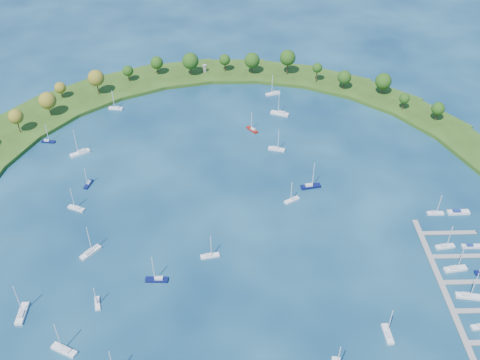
{
  "coord_description": "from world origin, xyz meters",
  "views": [
    {
      "loc": [
        -0.55,
        -187.68,
        154.6
      ],
      "look_at": [
        5.0,
        5.0,
        4.0
      ],
      "focal_mm": 40.7,
      "sensor_mm": 36.0,
      "label": 1
    }
  ],
  "objects_px": {
    "dock_system": "(467,296)",
    "moored_boat_9": "(90,252)",
    "moored_boat_17": "(280,113)",
    "docked_boat_8": "(445,246)",
    "moored_boat_13": "(48,141)",
    "docked_boat_4": "(468,296)",
    "moored_boat_7": "(157,279)",
    "moored_boat_18": "(80,152)",
    "docked_boat_9": "(471,246)",
    "harbor_tower": "(205,68)",
    "moored_boat_10": "(22,313)",
    "moored_boat_12": "(276,148)",
    "moored_boat_1": "(64,350)",
    "moored_boat_5": "(273,93)",
    "moored_boat_16": "(88,183)",
    "docked_boat_6": "(455,268)",
    "docked_boat_11": "(458,212)",
    "moored_boat_6": "(210,255)",
    "moored_boat_19": "(116,108)",
    "moored_boat_0": "(97,303)",
    "moored_boat_8": "(311,186)",
    "moored_boat_14": "(388,333)",
    "docked_boat_10": "(435,213)",
    "moored_boat_15": "(292,199)",
    "moored_boat_2": "(252,129)"
  },
  "relations": [
    {
      "from": "dock_system",
      "to": "moored_boat_9",
      "type": "relative_size",
      "value": 6.11
    },
    {
      "from": "moored_boat_17",
      "to": "docked_boat_8",
      "type": "distance_m",
      "value": 118.21
    },
    {
      "from": "moored_boat_13",
      "to": "docked_boat_4",
      "type": "relative_size",
      "value": 0.8
    },
    {
      "from": "moored_boat_7",
      "to": "docked_boat_8",
      "type": "height_order",
      "value": "moored_boat_7"
    },
    {
      "from": "moored_boat_18",
      "to": "docked_boat_9",
      "type": "distance_m",
      "value": 182.52
    },
    {
      "from": "harbor_tower",
      "to": "moored_boat_10",
      "type": "distance_m",
      "value": 190.25
    },
    {
      "from": "dock_system",
      "to": "moored_boat_12",
      "type": "relative_size",
      "value": 6.8
    },
    {
      "from": "dock_system",
      "to": "moored_boat_7",
      "type": "xyz_separation_m",
      "value": [
        -112.92,
        10.91,
        0.57
      ]
    },
    {
      "from": "moored_boat_10",
      "to": "moored_boat_1",
      "type": "bearing_deg",
      "value": -130.27
    },
    {
      "from": "dock_system",
      "to": "moored_boat_18",
      "type": "distance_m",
      "value": 184.08
    },
    {
      "from": "dock_system",
      "to": "moored_boat_5",
      "type": "xyz_separation_m",
      "value": [
        -58.73,
        151.03,
        0.57
      ]
    },
    {
      "from": "dock_system",
      "to": "moored_boat_16",
      "type": "bearing_deg",
      "value": 155.08
    },
    {
      "from": "moored_boat_17",
      "to": "docked_boat_6",
      "type": "xyz_separation_m",
      "value": [
        56.9,
        -115.65,
        -0.05
      ]
    },
    {
      "from": "harbor_tower",
      "to": "moored_boat_9",
      "type": "bearing_deg",
      "value": -105.39
    },
    {
      "from": "dock_system",
      "to": "moored_boat_1",
      "type": "distance_m",
      "value": 141.79
    },
    {
      "from": "moored_boat_1",
      "to": "moored_boat_9",
      "type": "height_order",
      "value": "moored_boat_1"
    },
    {
      "from": "moored_boat_5",
      "to": "docked_boat_11",
      "type": "xyz_separation_m",
      "value": [
        71.3,
        -105.76,
        -0.22
      ]
    },
    {
      "from": "moored_boat_6",
      "to": "moored_boat_19",
      "type": "relative_size",
      "value": 0.95
    },
    {
      "from": "docked_boat_6",
      "to": "moored_boat_0",
      "type": "bearing_deg",
      "value": 177.08
    },
    {
      "from": "moored_boat_8",
      "to": "moored_boat_19",
      "type": "height_order",
      "value": "moored_boat_8"
    },
    {
      "from": "moored_boat_14",
      "to": "moored_boat_17",
      "type": "height_order",
      "value": "moored_boat_17"
    },
    {
      "from": "moored_boat_17",
      "to": "docked_boat_10",
      "type": "relative_size",
      "value": 1.41
    },
    {
      "from": "docked_boat_4",
      "to": "docked_boat_6",
      "type": "distance_m",
      "value": 13.24
    },
    {
      "from": "docked_boat_4",
      "to": "docked_boat_10",
      "type": "bearing_deg",
      "value": 96.71
    },
    {
      "from": "moored_boat_17",
      "to": "harbor_tower",
      "type": "bearing_deg",
      "value": -26.89
    },
    {
      "from": "moored_boat_17",
      "to": "docked_boat_8",
      "type": "relative_size",
      "value": 1.3
    },
    {
      "from": "docked_boat_8",
      "to": "moored_boat_17",
      "type": "bearing_deg",
      "value": 110.93
    },
    {
      "from": "moored_boat_15",
      "to": "docked_boat_9",
      "type": "distance_m",
      "value": 74.96
    },
    {
      "from": "moored_boat_15",
      "to": "moored_boat_9",
      "type": "bearing_deg",
      "value": -10.89
    },
    {
      "from": "moored_boat_2",
      "to": "moored_boat_17",
      "type": "bearing_deg",
      "value": -82.53
    },
    {
      "from": "dock_system",
      "to": "moored_boat_7",
      "type": "height_order",
      "value": "moored_boat_7"
    },
    {
      "from": "moored_boat_17",
      "to": "moored_boat_18",
      "type": "relative_size",
      "value": 1.01
    },
    {
      "from": "moored_boat_5",
      "to": "moored_boat_12",
      "type": "bearing_deg",
      "value": 68.63
    },
    {
      "from": "moored_boat_8",
      "to": "docked_boat_8",
      "type": "xyz_separation_m",
      "value": [
        48.56,
        -39.73,
        -0.06
      ]
    },
    {
      "from": "moored_boat_13",
      "to": "docked_boat_6",
      "type": "height_order",
      "value": "docked_boat_6"
    },
    {
      "from": "dock_system",
      "to": "docked_boat_9",
      "type": "distance_m",
      "value": 27.12
    },
    {
      "from": "moored_boat_19",
      "to": "docked_boat_11",
      "type": "height_order",
      "value": "moored_boat_19"
    },
    {
      "from": "moored_boat_14",
      "to": "moored_boat_19",
      "type": "bearing_deg",
      "value": 34.34
    },
    {
      "from": "moored_boat_7",
      "to": "moored_boat_14",
      "type": "height_order",
      "value": "moored_boat_7"
    },
    {
      "from": "moored_boat_10",
      "to": "docked_boat_6",
      "type": "xyz_separation_m",
      "value": [
        158.9,
        16.58,
        -0.03
      ]
    },
    {
      "from": "dock_system",
      "to": "moored_boat_7",
      "type": "relative_size",
      "value": 6.58
    },
    {
      "from": "moored_boat_13",
      "to": "moored_boat_14",
      "type": "height_order",
      "value": "moored_boat_14"
    },
    {
      "from": "moored_boat_7",
      "to": "docked_boat_11",
      "type": "xyz_separation_m",
      "value": [
        125.48,
        34.36,
        -0.22
      ]
    },
    {
      "from": "moored_boat_6",
      "to": "dock_system",
      "type": "bearing_deg",
      "value": -24.94
    },
    {
      "from": "moored_boat_6",
      "to": "moored_boat_16",
      "type": "distance_m",
      "value": 73.05
    },
    {
      "from": "moored_boat_5",
      "to": "docked_boat_10",
      "type": "bearing_deg",
      "value": 101.35
    },
    {
      "from": "harbor_tower",
      "to": "docked_boat_9",
      "type": "height_order",
      "value": "harbor_tower"
    },
    {
      "from": "moored_boat_5",
      "to": "docked_boat_6",
      "type": "bearing_deg",
      "value": 94.4
    },
    {
      "from": "moored_boat_18",
      "to": "moored_boat_0",
      "type": "bearing_deg",
      "value": 71.37
    },
    {
      "from": "moored_boat_9",
      "to": "moored_boat_10",
      "type": "relative_size",
      "value": 0.97
    }
  ]
}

